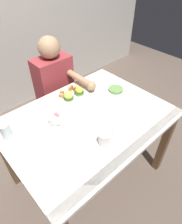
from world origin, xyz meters
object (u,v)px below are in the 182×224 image
(side_plate, at_px, (116,90))
(dining_table, at_px, (88,128))
(fruit_bowl, at_px, (56,118))
(coffee_mug, at_px, (105,138))
(fork, at_px, (94,82))
(water_glass_near, at_px, (6,132))
(diner_person, at_px, (57,88))
(eggs_benedict_plate, at_px, (73,95))

(side_plate, bearing_deg, dining_table, -167.65)
(fruit_bowl, height_order, coffee_mug, coffee_mug)
(dining_table, height_order, coffee_mug, coffee_mug)
(fork, xyz_separation_m, side_plate, (0.04, -0.23, 0.01))
(water_glass_near, bearing_deg, fork, 6.82)
(dining_table, bearing_deg, water_glass_near, 157.03)
(fruit_bowl, relative_size, diner_person, 0.11)
(dining_table, height_order, eggs_benedict_plate, eggs_benedict_plate)
(eggs_benedict_plate, height_order, water_glass_near, water_glass_near)
(fruit_bowl, distance_m, fork, 0.58)
(diner_person, bearing_deg, fork, -50.69)
(coffee_mug, distance_m, side_plate, 0.59)
(dining_table, relative_size, side_plate, 6.00)
(fruit_bowl, bearing_deg, side_plate, -4.11)
(water_glass_near, xyz_separation_m, diner_person, (0.64, 0.38, -0.14))
(eggs_benedict_plate, relative_size, fork, 1.79)
(eggs_benedict_plate, height_order, coffee_mug, coffee_mug)
(eggs_benedict_plate, bearing_deg, dining_table, -105.66)
(dining_table, relative_size, coffee_mug, 10.76)
(fruit_bowl, bearing_deg, dining_table, -34.87)
(coffee_mug, relative_size, water_glass_near, 0.97)
(dining_table, height_order, fork, fork)
(water_glass_near, bearing_deg, dining_table, -22.97)
(coffee_mug, relative_size, diner_person, 0.10)
(eggs_benedict_plate, distance_m, diner_person, 0.36)
(fruit_bowl, relative_size, fork, 0.80)
(coffee_mug, height_order, diner_person, diner_person)
(water_glass_near, height_order, diner_person, diner_person)
(dining_table, height_order, water_glass_near, water_glass_near)
(side_plate, bearing_deg, water_glass_near, 171.87)
(eggs_benedict_plate, height_order, diner_person, diner_person)
(coffee_mug, bearing_deg, water_glass_near, 132.47)
(fork, height_order, water_glass_near, water_glass_near)
(dining_table, distance_m, diner_person, 0.61)
(eggs_benedict_plate, xyz_separation_m, coffee_mug, (-0.16, -0.52, 0.02))
(coffee_mug, height_order, water_glass_near, water_glass_near)
(water_glass_near, bearing_deg, coffee_mug, -47.53)
(fruit_bowl, relative_size, side_plate, 0.60)
(eggs_benedict_plate, xyz_separation_m, water_glass_near, (-0.59, -0.05, 0.02))
(dining_table, xyz_separation_m, water_glass_near, (-0.51, 0.22, 0.16))
(dining_table, distance_m, coffee_mug, 0.31)
(fork, bearing_deg, water_glass_near, -173.18)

